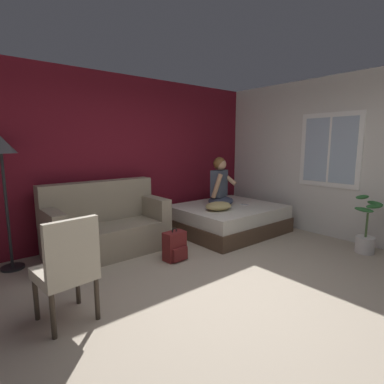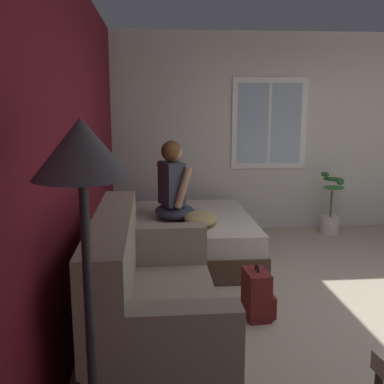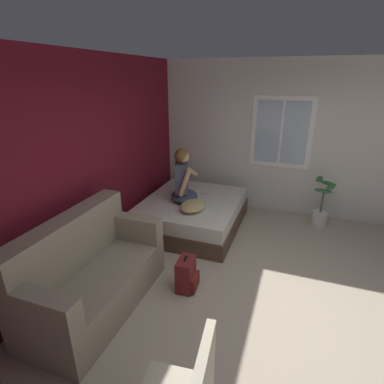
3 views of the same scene
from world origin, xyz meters
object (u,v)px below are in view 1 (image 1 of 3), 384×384
(throw_pillow, at_px, (219,206))
(floor_lamp, at_px, (2,157))
(bed, at_px, (228,219))
(cell_phone, at_px, (244,204))
(couch, at_px, (106,226))
(side_chair, at_px, (67,267))
(person_seated, at_px, (220,186))
(backpack, at_px, (175,247))
(potted_plant, at_px, (366,233))

(throw_pillow, bearing_deg, floor_lamp, 165.91)
(bed, xyz_separation_m, cell_phone, (0.29, -0.14, 0.25))
(throw_pillow, bearing_deg, cell_phone, 1.01)
(couch, height_order, cell_phone, couch)
(side_chair, bearing_deg, couch, 56.17)
(bed, xyz_separation_m, couch, (-2.16, 0.39, 0.16))
(throw_pillow, xyz_separation_m, cell_phone, (0.68, 0.01, -0.07))
(person_seated, relative_size, backpack, 1.91)
(couch, bearing_deg, backpack, -55.93)
(cell_phone, height_order, floor_lamp, floor_lamp)
(cell_phone, height_order, potted_plant, potted_plant)
(throw_pillow, height_order, potted_plant, potted_plant)
(bed, bearing_deg, floor_lamp, 169.93)
(throw_pillow, bearing_deg, side_chair, -161.26)
(bed, distance_m, cell_phone, 0.41)
(couch, relative_size, person_seated, 1.95)
(bed, height_order, side_chair, side_chair)
(bed, relative_size, throw_pillow, 3.80)
(bed, relative_size, side_chair, 1.86)
(bed, height_order, cell_phone, cell_phone)
(side_chair, relative_size, floor_lamp, 0.58)
(bed, distance_m, backpack, 1.64)
(bed, relative_size, couch, 1.07)
(person_seated, relative_size, throw_pillow, 1.82)
(couch, bearing_deg, throw_pillow, -16.96)
(couch, height_order, throw_pillow, couch)
(bed, distance_m, person_seated, 0.62)
(side_chair, xyz_separation_m, person_seated, (3.07, 1.22, 0.30))
(side_chair, distance_m, floor_lamp, 1.92)
(backpack, height_order, throw_pillow, throw_pillow)
(backpack, xyz_separation_m, potted_plant, (2.33, -1.55, 0.11))
(couch, relative_size, side_chair, 1.74)
(person_seated, xyz_separation_m, floor_lamp, (-3.27, 0.47, 0.59))
(throw_pillow, distance_m, floor_lamp, 3.18)
(person_seated, bearing_deg, floor_lamp, 171.88)
(backpack, bearing_deg, couch, 124.07)
(side_chair, relative_size, person_seated, 1.12)
(couch, xyz_separation_m, person_seated, (2.08, -0.26, 0.44))
(person_seated, relative_size, potted_plant, 1.03)
(couch, relative_size, potted_plant, 2.01)
(side_chair, xyz_separation_m, throw_pillow, (2.77, 0.94, 0.02))
(person_seated, bearing_deg, bed, -58.14)
(backpack, height_order, potted_plant, potted_plant)
(bed, relative_size, person_seated, 2.08)
(side_chair, relative_size, potted_plant, 1.15)
(cell_phone, xyz_separation_m, potted_plant, (0.48, -1.91, -0.18))
(potted_plant, bearing_deg, bed, 110.63)
(bed, xyz_separation_m, floor_lamp, (-3.35, 0.60, 1.19))
(side_chair, height_order, floor_lamp, floor_lamp)
(throw_pillow, bearing_deg, person_seated, 42.32)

